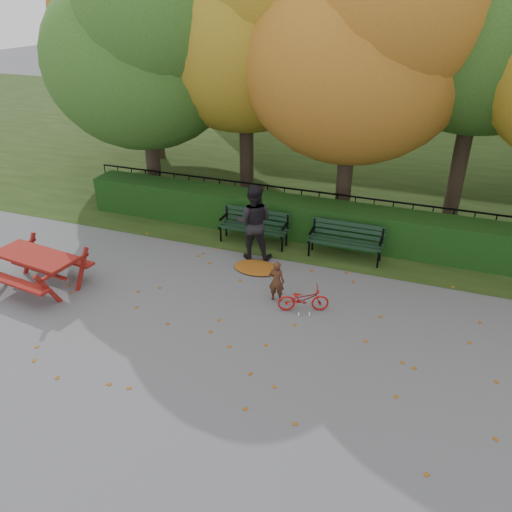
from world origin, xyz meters
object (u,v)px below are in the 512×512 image
(bench_right, at_px, (346,238))
(child, at_px, (277,281))
(adult, at_px, (254,222))
(bench_left, at_px, (255,224))
(tree_b, at_px, (254,11))
(tree_a, at_px, (147,46))
(bicycle, at_px, (303,299))
(picnic_table, at_px, (36,262))
(tree_c, at_px, (369,40))

(bench_right, bearing_deg, child, -111.76)
(child, bearing_deg, adult, -57.91)
(bench_left, bearing_deg, tree_b, 110.58)
(tree_a, xyz_separation_m, adult, (4.16, -2.68, -3.56))
(bench_left, xyz_separation_m, bicycle, (2.06, -2.64, -0.24))
(tree_a, xyz_separation_m, bicycle, (5.95, -4.52, -4.24))
(bench_left, distance_m, bench_right, 2.40)
(picnic_table, height_order, bicycle, picnic_table)
(child, bearing_deg, tree_c, -101.07)
(child, bearing_deg, tree_b, -67.50)
(tree_c, height_order, bench_left, tree_c)
(picnic_table, bearing_deg, bench_left, 52.50)
(child, bearing_deg, picnic_table, 11.99)
(bicycle, bearing_deg, tree_b, 8.27)
(bench_left, bearing_deg, picnic_table, -134.39)
(tree_b, distance_m, tree_c, 3.42)
(child, height_order, adult, adult)
(tree_b, bearing_deg, bench_left, -69.42)
(tree_a, bearing_deg, bench_left, -25.76)
(bench_right, bearing_deg, picnic_table, -148.22)
(tree_a, relative_size, bench_right, 4.16)
(tree_b, height_order, child, tree_b)
(bench_right, distance_m, bicycle, 2.67)
(picnic_table, xyz_separation_m, bicycle, (5.76, 1.14, -0.36))
(tree_c, height_order, bicycle, tree_c)
(tree_a, bearing_deg, picnic_table, -88.10)
(bench_right, distance_m, picnic_table, 7.18)
(tree_a, height_order, bench_left, tree_a)
(tree_c, bearing_deg, tree_a, -176.35)
(bench_right, bearing_deg, tree_b, 139.33)
(bench_left, height_order, bench_right, same)
(tree_b, distance_m, child, 7.83)
(tree_c, xyz_separation_m, child, (-0.72, -4.72, -4.36))
(tree_b, distance_m, bench_right, 6.76)
(tree_b, relative_size, bench_left, 4.88)
(tree_a, xyz_separation_m, bench_right, (6.29, -1.88, -4.00))
(child, relative_size, adult, 0.49)
(tree_c, xyz_separation_m, bench_right, (0.27, -2.26, -4.30))
(picnic_table, distance_m, child, 5.29)
(child, bearing_deg, tree_a, -41.72)
(adult, bearing_deg, tree_a, -44.07)
(tree_b, xyz_separation_m, bicycle, (3.21, -5.69, -5.13))
(tree_a, relative_size, bicycle, 7.10)
(bench_right, bearing_deg, tree_c, 96.70)
(tree_c, height_order, bench_right, tree_c)
(tree_c, relative_size, adult, 4.18)
(bench_right, bearing_deg, tree_a, 163.39)
(bench_left, xyz_separation_m, child, (1.42, -2.46, -0.05))
(bicycle, bearing_deg, tree_c, -21.99)
(picnic_table, relative_size, bicycle, 1.97)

